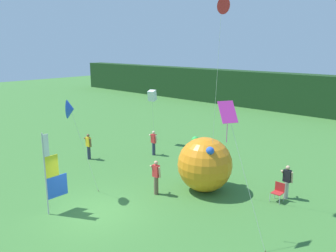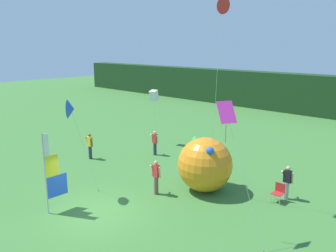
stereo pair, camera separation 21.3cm
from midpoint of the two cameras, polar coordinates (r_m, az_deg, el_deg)
ground_plane at (r=15.93m, az=-11.38°, el=-13.97°), size 120.00×120.00×0.00m
distant_treeline at (r=38.96m, az=25.56°, el=4.46°), size 80.00×2.40×4.24m
banner_flag at (r=15.83m, az=-18.48°, el=-7.61°), size 0.06×1.03×3.68m
person_near_banner at (r=17.50m, az=19.62°, el=-8.74°), size 0.55×0.48×1.67m
person_mid_field at (r=22.73m, az=-12.64°, el=-3.19°), size 0.55×0.48×1.69m
person_far_left at (r=17.02m, az=-1.63°, el=-8.40°), size 0.55×0.48×1.75m
person_far_right at (r=22.98m, az=-1.93°, el=-2.72°), size 0.55×0.48×1.67m
inflatable_balloon at (r=17.39m, az=6.55°, el=-6.40°), size 2.77×2.82×2.77m
folding_chair at (r=17.26m, az=18.33°, el=-10.31°), size 0.51×0.51×0.89m
kite_blue_delta_1 at (r=16.58m, az=-15.55°, el=2.74°), size 0.87×1.45×4.78m
kite_magenta_diamond_2 at (r=12.52m, az=10.44°, el=1.34°), size 2.22×0.79×5.26m
kite_red_delta_3 at (r=15.30m, az=9.33°, el=19.08°), size 1.07×1.06×9.23m
kite_white_box_4 at (r=25.14m, az=-2.15°, el=5.10°), size 1.29×1.47×4.07m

